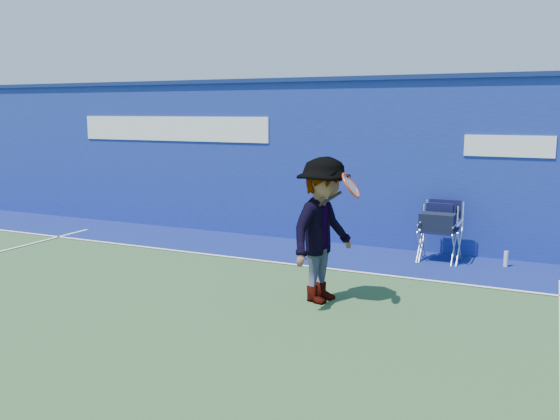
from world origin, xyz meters
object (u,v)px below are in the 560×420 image
at_px(water_bottle, 506,259).
at_px(tennis_player, 323,230).
at_px(directors_chair_left, 437,238).
at_px(directors_chair_right, 441,242).

height_order(water_bottle, tennis_player, tennis_player).
distance_m(directors_chair_left, directors_chair_right, 0.11).
bearing_deg(directors_chair_right, directors_chair_left, -140.76).
height_order(directors_chair_left, tennis_player, tennis_player).
bearing_deg(directors_chair_left, tennis_player, -109.63).
bearing_deg(water_bottle, tennis_player, -125.98).
xyz_separation_m(directors_chair_right, water_bottle, (1.02, 0.04, -0.19)).
bearing_deg(tennis_player, water_bottle, 54.02).
bearing_deg(directors_chair_left, directors_chair_right, 39.24).
relative_size(directors_chair_left, directors_chair_right, 0.94).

